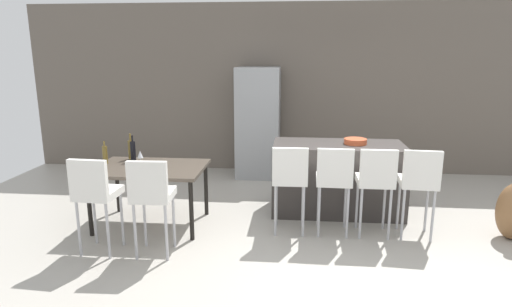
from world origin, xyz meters
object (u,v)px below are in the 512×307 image
Objects in this scene: bar_chair_far at (419,179)px; dining_table at (150,172)px; wine_glass_left at (140,155)px; refrigerator at (258,123)px; wine_bottle_far at (133,151)px; wine_bottle_corner at (105,155)px; fruit_bowl at (355,141)px; bar_chair_middle at (334,177)px; wine_bottle_middle at (131,149)px; dining_chair_near at (95,190)px; kitchen_island at (337,178)px; bar_chair_left at (290,176)px; bar_chair_right at (376,178)px; dining_chair_far at (151,192)px.

dining_table is at bearing 178.45° from bar_chair_far.
refrigerator reaches higher than wine_glass_left.
wine_bottle_far reaches higher than dining_table.
wine_bottle_corner is 0.97× the size of fruit_bowl.
wine_bottle_middle reaches higher than bar_chair_middle.
dining_chair_near is 0.93m from wine_glass_left.
kitchen_island is 9.71× the size of wine_glass_left.
bar_chair_left reaches higher than kitchen_island.
bar_chair_far is (1.44, 0.00, 0.00)m from bar_chair_left.
wine_bottle_corner is (-0.23, -0.26, -0.01)m from wine_bottle_middle.
dining_table is 3.97× the size of wine_bottle_far.
bar_chair_right is 3.73× the size of wine_bottle_corner.
wine_glass_left is 0.09× the size of refrigerator.
refrigerator reaches higher than fruit_bowl.
dining_table is at bearing -163.32° from kitchen_island.
bar_chair_far is at bearing 12.03° from dining_chair_near.
dining_table is 0.43m from wine_bottle_far.
dining_chair_near is 1.07m from wine_bottle_far.
dining_chair_far is 2.70m from fruit_bowl.
wine_bottle_middle reaches higher than dining_chair_near.
wine_bottle_middle is (-2.66, -0.35, 0.41)m from kitchen_island.
bar_chair_far is at bearing -1.55° from dining_table.
bar_chair_left is at bearing -180.00° from bar_chair_middle.
bar_chair_middle is 2.19m from dining_table.
bar_chair_middle is 0.47m from bar_chair_right.
dining_chair_near is at bearing 180.00° from dining_chair_far.
bar_chair_middle reaches higher than dining_table.
wine_bottle_middle is at bearing 136.04° from dining_table.
bar_chair_middle is 2.64m from refrigerator.
bar_chair_far reaches higher than dining_table.
bar_chair_middle reaches higher than wine_glass_left.
bar_chair_left is at bearing 20.18° from dining_chair_near.
bar_chair_left is 1.69m from dining_table.
dining_table is (-1.69, 0.08, -0.03)m from bar_chair_left.
dining_chair_far is at bearing -158.88° from bar_chair_middle.
fruit_bowl is (3.10, 0.62, 0.10)m from wine_bottle_corner.
refrigerator is (-1.55, 2.39, 0.22)m from bar_chair_right.
bar_chair_middle is at bearing -2.22° from dining_table.
refrigerator is (-1.20, 1.62, 0.46)m from kitchen_island.
refrigerator is at bearing 75.56° from dining_chair_far.
dining_chair_far is 3.18× the size of wine_bottle_far.
fruit_bowl is (2.51, 0.71, 0.28)m from dining_table.
fruit_bowl is at bearing 67.77° from bar_chair_middle.
kitchen_island is 1.02m from bar_chair_left.
bar_chair_middle is at bearing -3.56° from wine_bottle_corner.
kitchen_island is 0.54m from fruit_bowl.
bar_chair_right is (0.97, -0.00, 0.00)m from bar_chair_left.
refrigerator is at bearing 65.84° from dining_chair_near.
kitchen_island is 1.29× the size of dining_table.
dining_chair_far is 3.73× the size of wine_bottle_corner.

